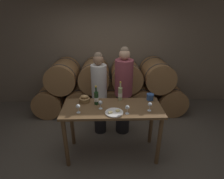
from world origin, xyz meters
The scene contains 15 objects.
ground_plane centered at (0.00, 0.00, 0.00)m, with size 10.00×10.00×0.00m, color #665E51.
stone_wall_back centered at (0.00, 2.07, 1.60)m, with size 10.00×0.12×3.20m.
barrel_stack centered at (0.00, 1.50, 0.61)m, with size 3.62×0.89×1.30m.
tasting_table centered at (0.00, 0.00, 0.79)m, with size 1.57×0.64×0.93m.
person_left centered at (-0.23, 0.63, 0.87)m, with size 0.29×0.29×1.67m.
person_right centered at (0.23, 0.63, 0.90)m, with size 0.34×0.34×1.76m.
wine_bottle_red centered at (-0.25, 0.11, 1.04)m, with size 0.07×0.07×0.33m.
wine_bottle_white centered at (0.14, 0.26, 1.04)m, with size 0.07×0.07×0.33m.
blue_crock centered at (0.65, 0.24, 0.99)m, with size 0.12×0.12×0.11m.
bread_basket centered at (-0.46, 0.20, 0.98)m, with size 0.18×0.18×0.12m.
cheese_plate centered at (0.02, -0.17, 0.94)m, with size 0.27×0.27×0.04m.
wine_glass_far_left centered at (-0.51, -0.15, 1.03)m, with size 0.06×0.06×0.14m.
wine_glass_left centered at (-0.18, -0.04, 1.03)m, with size 0.06×0.06×0.14m.
wine_glass_center centered at (0.21, -0.19, 1.03)m, with size 0.06×0.06×0.14m.
wine_glass_right centered at (0.56, -0.12, 1.03)m, with size 0.06×0.06×0.14m.
Camera 1 is at (-0.07, -2.40, 2.30)m, focal length 28.00 mm.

